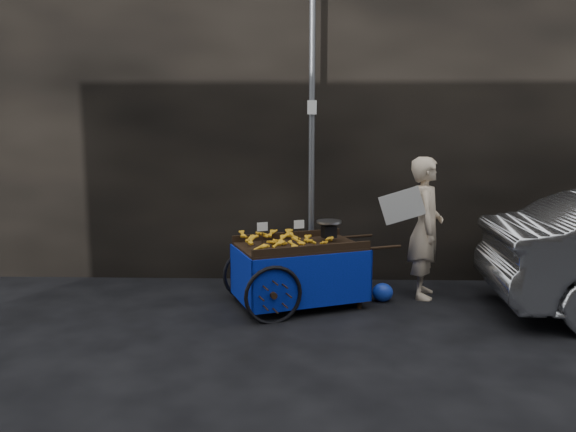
{
  "coord_description": "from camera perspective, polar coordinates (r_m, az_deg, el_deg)",
  "views": [
    {
      "loc": [
        0.21,
        -6.16,
        2.16
      ],
      "look_at": [
        0.01,
        0.5,
        1.09
      ],
      "focal_mm": 35.0,
      "sensor_mm": 36.0,
      "label": 1
    }
  ],
  "objects": [
    {
      "name": "vendor",
      "position": [
        7.28,
        13.79,
        -1.16
      ],
      "size": [
        0.9,
        0.72,
        1.79
      ],
      "rotation": [
        0.0,
        0.0,
        1.4
      ],
      "color": "beige",
      "rests_on": "ground"
    },
    {
      "name": "banana_cart",
      "position": [
        6.74,
        0.8,
        -3.61
      ],
      "size": [
        2.19,
        1.57,
        1.09
      ],
      "rotation": [
        0.0,
        0.0,
        0.38
      ],
      "color": "black",
      "rests_on": "ground"
    },
    {
      "name": "ground",
      "position": [
        6.54,
        -0.23,
        -10.18
      ],
      "size": [
        80.0,
        80.0,
        0.0
      ],
      "primitive_type": "plane",
      "color": "black",
      "rests_on": "ground"
    },
    {
      "name": "plastic_bag",
      "position": [
        7.13,
        9.58,
        -7.66
      ],
      "size": [
        0.26,
        0.21,
        0.23
      ],
      "primitive_type": "ellipsoid",
      "color": "#1939BC",
      "rests_on": "ground"
    },
    {
      "name": "street_pole",
      "position": [
        7.47,
        2.42,
        7.94
      ],
      "size": [
        0.12,
        0.1,
        4.0
      ],
      "color": "slate",
      "rests_on": "ground"
    },
    {
      "name": "building_wall",
      "position": [
        8.77,
        2.96,
        11.34
      ],
      "size": [
        13.5,
        2.0,
        5.0
      ],
      "color": "black",
      "rests_on": "ground"
    }
  ]
}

